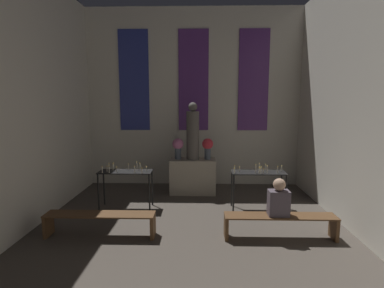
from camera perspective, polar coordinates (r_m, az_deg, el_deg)
The scene contains 10 objects.
wall_back at distance 8.70m, azimuth 0.30°, elevation 8.84°, with size 6.28×0.16×5.02m.
altar at distance 8.00m, azimuth 0.15°, elevation -6.13°, with size 1.20×0.58×0.92m.
statue at distance 7.80m, azimuth 0.15°, elevation 2.07°, with size 0.33×0.33×1.49m.
flower_vase_left at distance 7.86m, azimuth -2.69°, elevation -0.45°, with size 0.29×0.29×0.55m.
flower_vase_right at distance 7.84m, azimuth 2.99°, elevation -0.47°, with size 0.29×0.29×0.55m.
candle_rack_left at distance 7.00m, azimuth -12.57°, elevation -6.05°, with size 1.20×0.45×1.06m.
candle_rack_right at distance 6.92m, azimuth 12.53°, elevation -6.21°, with size 1.20×0.45×1.07m.
pew_back_left at distance 5.82m, azimuth -17.10°, elevation -13.60°, with size 1.98×0.36×0.43m.
pew_back_right at distance 5.72m, azimuth 16.43°, elevation -13.96°, with size 1.98×0.36×0.43m.
person_seated at distance 5.57m, azimuth 16.19°, elevation -10.05°, with size 0.36×0.24×0.67m.
Camera 1 is at (0.18, 1.81, 2.45)m, focal length 28.00 mm.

